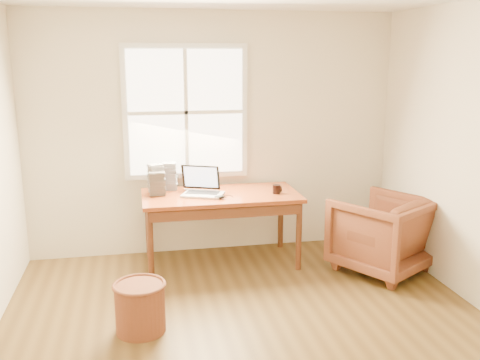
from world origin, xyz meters
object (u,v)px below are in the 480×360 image
at_px(wicker_stool, 140,308).
at_px(laptop, 203,180).
at_px(desk, 221,196).
at_px(armchair, 382,234).
at_px(cd_stack_a, 169,176).
at_px(coffee_mug, 276,189).

height_order(wicker_stool, laptop, laptop).
xyz_separation_m(desk, armchair, (1.55, -0.52, -0.34)).
relative_size(desk, laptop, 3.50).
relative_size(desk, cd_stack_a, 5.48).
relative_size(coffee_mug, cd_stack_a, 0.31).
bearing_deg(cd_stack_a, armchair, -21.45).
xyz_separation_m(desk, laptop, (-0.19, -0.04, 0.18)).
distance_m(wicker_stool, laptop, 1.61).
bearing_deg(wicker_stool, desk, 56.71).
distance_m(armchair, wicker_stool, 2.54).
xyz_separation_m(desk, wicker_stool, (-0.86, -1.31, -0.53)).
xyz_separation_m(laptop, cd_stack_a, (-0.32, 0.32, -0.02)).
relative_size(armchair, coffee_mug, 9.38).
distance_m(armchair, cd_stack_a, 2.27).
distance_m(coffee_mug, cd_stack_a, 1.14).
height_order(laptop, cd_stack_a, laptop).
bearing_deg(armchair, coffee_mug, -54.39).
bearing_deg(armchair, desk, -49.98).
distance_m(desk, wicker_stool, 1.65).
bearing_deg(cd_stack_a, wicker_stool, -102.54).
xyz_separation_m(wicker_stool, coffee_mug, (1.42, 1.20, 0.60)).
bearing_deg(desk, coffee_mug, -10.41).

